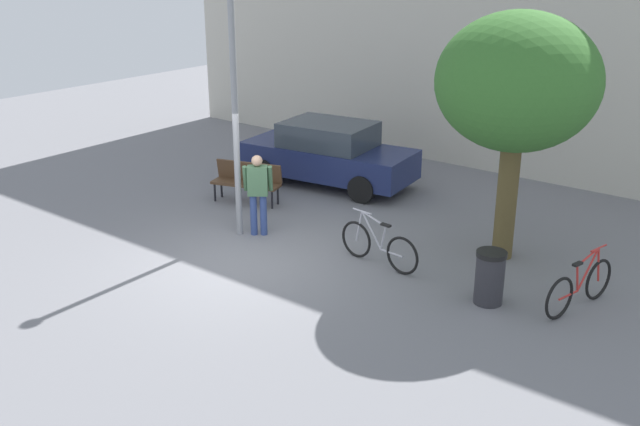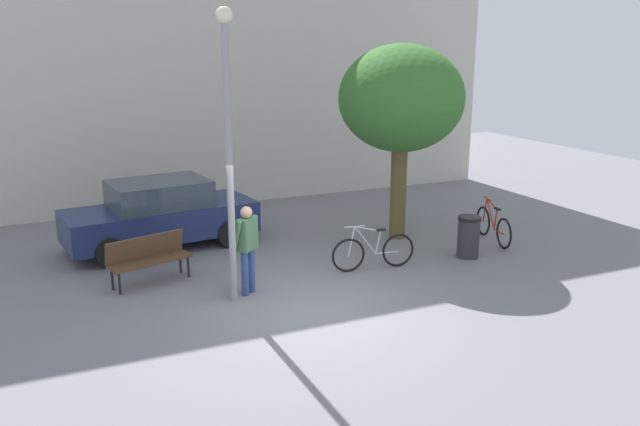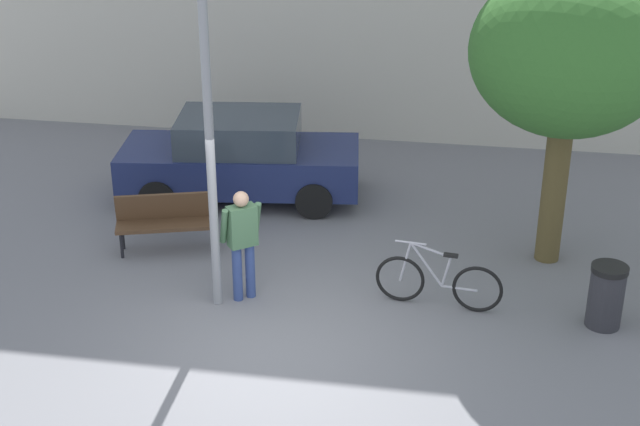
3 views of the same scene
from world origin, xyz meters
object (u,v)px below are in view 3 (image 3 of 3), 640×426
(lamppost, at_px, (208,103))
(trash_bin, at_px, (606,296))
(person_by_lamppost, at_px, (242,238))
(parked_car_navy, at_px, (240,157))
(bicycle_silver, at_px, (438,282))
(plaza_tree, at_px, (570,54))
(park_bench, at_px, (167,217))

(lamppost, xyz_separation_m, trash_bin, (5.37, 0.30, -2.53))
(person_by_lamppost, bearing_deg, parked_car_navy, 104.75)
(lamppost, distance_m, person_by_lamppost, 2.07)
(bicycle_silver, height_order, parked_car_navy, parked_car_navy)
(trash_bin, bearing_deg, plaza_tree, 108.62)
(person_by_lamppost, bearing_deg, bicycle_silver, 4.69)
(person_by_lamppost, xyz_separation_m, park_bench, (-1.58, 1.34, -0.42))
(parked_car_navy, relative_size, trash_bin, 4.80)
(park_bench, bearing_deg, plaza_tree, 6.28)
(lamppost, relative_size, person_by_lamppost, 3.05)
(bicycle_silver, bearing_deg, plaza_tree, 47.47)
(plaza_tree, relative_size, trash_bin, 4.97)
(plaza_tree, bearing_deg, lamppost, -154.89)
(person_by_lamppost, bearing_deg, plaza_tree, 24.52)
(plaza_tree, relative_size, parked_car_navy, 1.04)
(park_bench, distance_m, plaza_tree, 6.59)
(plaza_tree, xyz_separation_m, bicycle_silver, (-1.63, -1.77, -2.89))
(trash_bin, bearing_deg, park_bench, 169.21)
(person_by_lamppost, distance_m, parked_car_navy, 3.65)
(park_bench, relative_size, trash_bin, 1.83)
(park_bench, relative_size, plaza_tree, 0.37)
(plaza_tree, xyz_separation_m, trash_bin, (0.65, -1.92, -2.82))
(lamppost, bearing_deg, plaza_tree, 25.11)
(park_bench, bearing_deg, person_by_lamppost, -40.37)
(lamppost, bearing_deg, person_by_lamppost, 32.18)
(lamppost, relative_size, bicycle_silver, 2.83)
(lamppost, relative_size, park_bench, 3.06)
(lamppost, relative_size, trash_bin, 5.59)
(lamppost, xyz_separation_m, plaza_tree, (4.72, 2.21, 0.29))
(person_by_lamppost, xyz_separation_m, bicycle_silver, (2.76, 0.23, -0.58))
(lamppost, height_order, person_by_lamppost, lamppost)
(person_by_lamppost, height_order, park_bench, person_by_lamppost)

